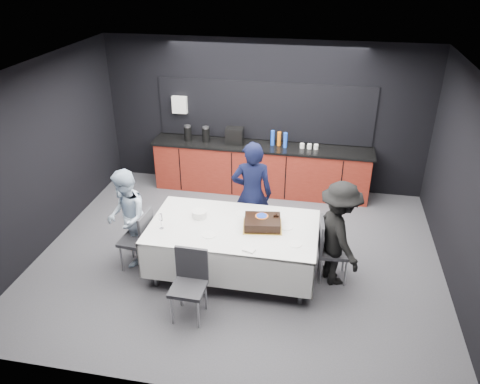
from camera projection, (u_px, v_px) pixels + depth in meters
The scene contains 18 objects.
ground at pixel (239, 256), 7.16m from camera, with size 6.00×6.00×0.00m, color #48484D.
room_shell at pixel (239, 142), 6.29m from camera, with size 6.04×5.04×2.82m.
kitchenette at pixel (260, 164), 8.83m from camera, with size 4.10×0.64×2.05m.
party_table at pixel (233, 234), 6.51m from camera, with size 2.32×1.32×0.78m.
cake_assembly at pixel (263, 222), 6.40m from camera, with size 0.58×0.50×0.17m.
plate_stack at pixel (199, 214), 6.63m from camera, with size 0.21×0.21×0.10m, color white.
loose_plate_near at pixel (209, 235), 6.24m from camera, with size 0.19×0.19×0.01m, color white.
loose_plate_right_a at pixel (286, 227), 6.42m from camera, with size 0.18×0.18×0.01m, color white.
loose_plate_right_b at pixel (295, 244), 6.05m from camera, with size 0.18×0.18×0.01m, color white.
loose_plate_far at pixel (242, 214), 6.74m from camera, with size 0.19×0.19×0.01m, color white.
fork_pile at pixel (249, 250), 5.91m from camera, with size 0.15×0.09×0.02m, color white.
champagne_flute at pixel (161, 218), 6.32m from camera, with size 0.06×0.06×0.22m.
chair_left at pixel (140, 236), 6.66m from camera, with size 0.45×0.45×0.92m.
chair_right at pixel (329, 246), 6.45m from camera, with size 0.45×0.45×0.92m.
chair_near at pixel (190, 279), 5.81m from camera, with size 0.43×0.43×0.92m.
person_center at pixel (252, 195), 7.10m from camera, with size 0.62×0.41×1.71m, color black.
person_left at pixel (127, 218), 6.71m from camera, with size 0.71×0.56×1.47m, color silver.
person_right at pixel (338, 234), 6.30m from camera, with size 0.98×0.57×1.52m, color black.
Camera 1 is at (1.12, -5.77, 4.20)m, focal length 35.00 mm.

